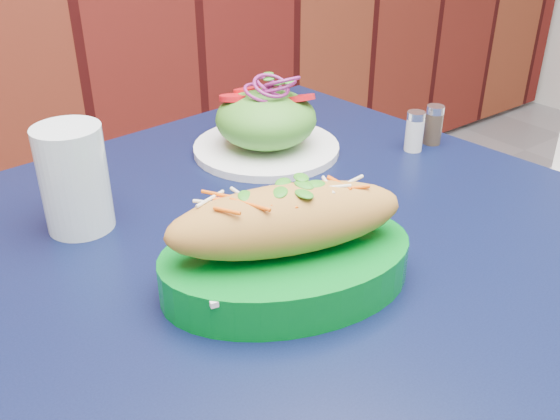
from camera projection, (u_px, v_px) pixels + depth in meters
cafe_table at (289, 281)px, 0.83m from camera, size 0.86×0.86×0.75m
banh_mi_basket at (286, 246)px, 0.65m from camera, size 0.31×0.26×0.12m
salad_plate at (266, 124)px, 0.96m from camera, size 0.23×0.23×0.12m
water_glass at (74, 179)px, 0.75m from camera, size 0.08×0.08×0.13m
salt_shaker at (415, 131)px, 0.97m from camera, size 0.03×0.03×0.06m
pepper_shaker at (434, 125)px, 1.00m from camera, size 0.03×0.03×0.06m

